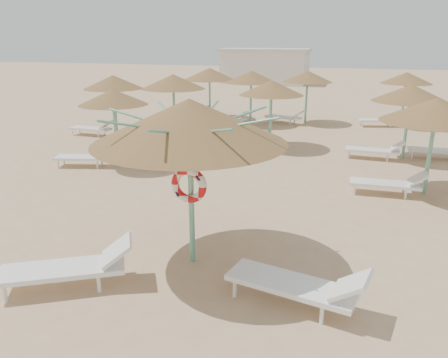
% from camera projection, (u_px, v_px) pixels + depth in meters
% --- Properties ---
extents(ground, '(120.00, 120.00, 0.00)m').
position_uv_depth(ground, '(183.00, 252.00, 9.07)').
color(ground, tan).
rests_on(ground, ground).
extents(main_palapa, '(3.59, 3.59, 3.22)m').
position_uv_depth(main_palapa, '(189.00, 122.00, 7.86)').
color(main_palapa, '#66B196').
rests_on(main_palapa, ground).
extents(lounger_main_a, '(2.34, 1.74, 0.84)m').
position_uv_depth(lounger_main_a, '(71.00, 267.00, 7.69)').
color(lounger_main_a, white).
rests_on(lounger_main_a, ground).
extents(lounger_main_b, '(2.39, 1.13, 0.84)m').
position_uv_depth(lounger_main_b, '(300.00, 285.00, 7.13)').
color(lounger_main_b, white).
rests_on(lounger_main_b, ground).
extents(palapa_field, '(21.13, 13.63, 2.72)m').
position_uv_depth(palapa_field, '(306.00, 88.00, 17.42)').
color(palapa_field, '#66B196').
rests_on(palapa_field, ground).
extents(service_hut, '(8.40, 4.40, 3.25)m').
position_uv_depth(service_hut, '(265.00, 66.00, 42.02)').
color(service_hut, silver).
rests_on(service_hut, ground).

